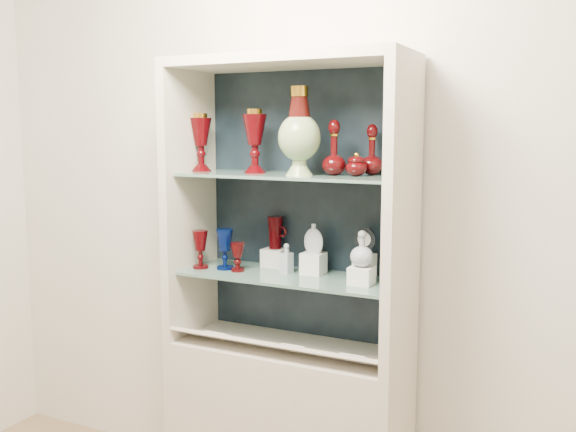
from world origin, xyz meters
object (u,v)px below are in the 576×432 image
at_px(cobalt_goblet, 225,249).
at_px(flat_flask, 314,238).
at_px(enamel_urn, 299,131).
at_px(clear_square_bottle, 286,258).
at_px(ruby_goblet_tall, 200,249).
at_px(ruby_decanter_b, 372,148).
at_px(clear_round_decanter, 362,250).
at_px(cameo_medallion, 365,240).
at_px(lidded_bowl, 356,164).
at_px(ruby_decanter_a, 334,144).
at_px(pedestal_lamp_right, 255,141).
at_px(pedestal_lamp_left, 201,142).
at_px(ruby_pitcher, 275,233).
at_px(ruby_goblet_small, 238,257).

xyz_separation_m(cobalt_goblet, flat_flask, (0.38, 0.08, 0.07)).
relative_size(enamel_urn, clear_square_bottle, 2.73).
bearing_deg(enamel_urn, ruby_goblet_tall, -179.26).
relative_size(enamel_urn, ruby_decanter_b, 1.62).
xyz_separation_m(ruby_goblet_tall, clear_square_bottle, (0.38, 0.08, -0.02)).
xyz_separation_m(enamel_urn, ruby_goblet_tall, (-0.47, -0.01, -0.51)).
xyz_separation_m(clear_square_bottle, clear_round_decanter, (0.35, -0.05, 0.07)).
bearing_deg(cameo_medallion, lidded_bowl, -96.68).
distance_m(clear_round_decanter, cameo_medallion, 0.11).
xyz_separation_m(ruby_decanter_a, clear_round_decanter, (0.14, -0.04, -0.40)).
bearing_deg(clear_square_bottle, ruby_decanter_b, 12.74).
height_order(pedestal_lamp_right, flat_flask, pedestal_lamp_right).
xyz_separation_m(ruby_goblet_tall, clear_round_decanter, (0.73, 0.03, 0.06)).
relative_size(ruby_decanter_a, ruby_decanter_b, 1.15).
height_order(lidded_bowl, ruby_goblet_tall, lidded_bowl).
distance_m(pedestal_lamp_left, clear_square_bottle, 0.63).
bearing_deg(enamel_urn, cameo_medallion, 28.30).
bearing_deg(pedestal_lamp_left, ruby_goblet_tall, -65.87).
xyz_separation_m(ruby_decanter_a, ruby_pitcher, (-0.32, 0.10, -0.39)).
bearing_deg(enamel_urn, cobalt_goblet, 176.13).
bearing_deg(cobalt_goblet, ruby_decanter_a, 4.48).
relative_size(ruby_pitcher, clear_square_bottle, 1.12).
xyz_separation_m(enamel_urn, clear_round_decanter, (0.26, 0.02, -0.46)).
bearing_deg(clear_square_bottle, flat_flask, 19.58).
bearing_deg(ruby_goblet_tall, clear_round_decanter, 2.26).
bearing_deg(clear_round_decanter, flat_flask, 160.69).
distance_m(ruby_pitcher, clear_square_bottle, 0.17).
height_order(lidded_bowl, cameo_medallion, lidded_bowl).
bearing_deg(flat_flask, enamel_urn, -90.66).
bearing_deg(lidded_bowl, ruby_goblet_small, -174.60).
bearing_deg(pedestal_lamp_left, ruby_pitcher, 20.87).
height_order(cobalt_goblet, cameo_medallion, cameo_medallion).
relative_size(ruby_decanter_a, lidded_bowl, 2.58).
xyz_separation_m(lidded_bowl, clear_round_decanter, (0.04, -0.04, -0.33)).
height_order(cobalt_goblet, flat_flask, flat_flask).
bearing_deg(flat_flask, ruby_goblet_tall, -159.04).
bearing_deg(ruby_pitcher, clear_round_decanter, -12.48).
xyz_separation_m(lidded_bowl, ruby_pitcher, (-0.41, 0.11, -0.32)).
distance_m(pedestal_lamp_left, clear_round_decanter, 0.86).
bearing_deg(clear_square_bottle, clear_round_decanter, -7.64).
bearing_deg(pedestal_lamp_right, ruby_goblet_small, -151.71).
distance_m(enamel_urn, ruby_decanter_b, 0.30).
distance_m(ruby_pitcher, cameo_medallion, 0.43).
distance_m(lidded_bowl, ruby_pitcher, 0.53).
height_order(enamel_urn, flat_flask, enamel_urn).
height_order(pedestal_lamp_right, clear_round_decanter, pedestal_lamp_right).
relative_size(enamel_urn, ruby_pitcher, 2.43).
bearing_deg(flat_flask, ruby_decanter_a, -15.10).
height_order(enamel_urn, lidded_bowl, enamel_urn).
xyz_separation_m(ruby_pitcher, clear_round_decanter, (0.45, -0.14, -0.01)).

